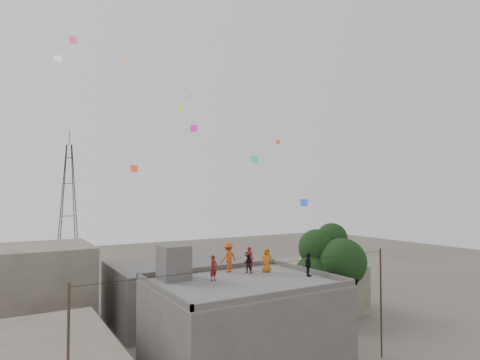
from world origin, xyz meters
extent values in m
cube|color=#4C4A47|center=(0.00, 0.00, 3.00)|extent=(10.00, 8.00, 6.00)
cube|color=#5C5856|center=(0.00, 0.00, 6.05)|extent=(10.00, 8.00, 0.10)
cube|color=#4C4A47|center=(0.00, 3.92, 6.25)|extent=(10.00, 0.15, 0.30)
cube|color=#4C4A47|center=(0.00, -3.92, 6.25)|extent=(10.00, 0.15, 0.30)
cube|color=#4C4A47|center=(4.92, 0.00, 6.25)|extent=(0.15, 8.00, 0.30)
cube|color=#4C4A47|center=(-4.92, 0.00, 6.25)|extent=(0.15, 8.00, 0.30)
cube|color=#4C4A47|center=(-3.20, 2.60, 7.10)|extent=(1.60, 1.80, 2.00)
cube|color=#4C4A47|center=(2.00, 14.00, 2.50)|extent=(12.00, 9.00, 5.00)
cube|color=#5D584A|center=(-10.00, 16.00, 3.50)|extent=(9.00, 8.00, 7.00)
cube|color=#5D584A|center=(14.00, 10.00, 2.20)|extent=(7.00, 8.00, 4.40)
cylinder|color=black|center=(7.20, 0.50, 2.00)|extent=(0.44, 0.44, 4.00)
cylinder|color=black|center=(7.35, 0.60, 3.60)|extent=(0.64, 0.91, 2.14)
sphere|color=black|center=(7.20, 0.50, 5.20)|extent=(3.60, 3.60, 3.60)
sphere|color=black|center=(8.30, 0.80, 6.00)|extent=(3.00, 3.00, 3.00)
sphere|color=black|center=(6.30, 1.00, 5.60)|extent=(2.80, 2.80, 2.80)
sphere|color=black|center=(7.60, -0.30, 6.60)|extent=(3.20, 3.20, 3.20)
sphere|color=black|center=(6.90, 1.40, 7.40)|extent=(2.60, 2.60, 2.60)
sphere|color=black|center=(8.00, 1.10, 8.00)|extent=(2.20, 2.20, 2.20)
cylinder|color=black|center=(10.50, -1.00, 3.70)|extent=(0.12, 0.12, 7.40)
cylinder|color=black|center=(0.50, -1.25, 7.20)|extent=(20.00, 0.52, 0.02)
cylinder|color=black|center=(-4.85, 39.15, 9.00)|extent=(1.27, 1.27, 18.01)
cylinder|color=black|center=(-3.15, 39.15, 9.00)|extent=(1.27, 1.27, 18.01)
cylinder|color=black|center=(-3.15, 40.85, 9.00)|extent=(1.27, 1.27, 18.01)
cylinder|color=black|center=(-4.85, 40.85, 9.00)|extent=(1.27, 1.27, 18.01)
cube|color=black|center=(-4.00, 40.00, 3.60)|extent=(2.36, 0.08, 0.08)
cube|color=black|center=(-4.00, 40.00, 3.60)|extent=(0.08, 2.36, 0.08)
cube|color=black|center=(-4.00, 40.00, 8.10)|extent=(1.81, 0.08, 0.08)
cube|color=black|center=(-4.00, 40.00, 8.10)|extent=(0.08, 1.81, 0.08)
cube|color=black|center=(-4.00, 40.00, 12.60)|extent=(1.26, 0.08, 0.08)
cube|color=black|center=(-4.00, 40.00, 12.60)|extent=(0.08, 1.26, 0.08)
cube|color=black|center=(-4.00, 40.00, 16.20)|extent=(0.82, 0.08, 0.08)
cube|color=black|center=(-4.00, 40.00, 16.20)|extent=(0.08, 0.82, 0.08)
cylinder|color=black|center=(-4.00, 40.00, 19.00)|extent=(0.08, 0.08, 2.00)
imported|color=maroon|center=(2.08, 2.63, 6.89)|extent=(0.68, 0.61, 1.57)
imported|color=#C36416|center=(2.77, 1.59, 6.87)|extent=(0.89, 0.75, 1.55)
imported|color=black|center=(1.61, 1.99, 6.69)|extent=(0.72, 0.72, 1.18)
imported|color=black|center=(4.21, -0.80, 6.81)|extent=(0.89, 0.69, 1.41)
imported|color=#C54E16|center=(0.68, 2.93, 7.05)|extent=(1.34, 0.94, 1.89)
imported|color=maroon|center=(-1.34, 1.06, 6.84)|extent=(0.63, 0.53, 1.48)
plane|color=red|center=(-4.59, 6.10, 12.80)|extent=(0.50, 0.18, 0.47)
plane|color=#E624A6|center=(1.55, 10.37, 16.56)|extent=(0.61, 0.34, 0.53)
plane|color=#DAF024|center=(0.07, 9.62, 17.94)|extent=(0.43, 0.31, 0.32)
plane|color=blue|center=(7.16, 3.08, 10.50)|extent=(0.43, 0.37, 0.53)
plane|color=white|center=(-8.94, 9.08, 20.19)|extent=(0.50, 0.29, 0.46)
plane|color=#D75B17|center=(5.47, 16.64, 19.71)|extent=(0.08, 0.43, 0.42)
plane|color=#34C362|center=(2.15, 2.05, 13.41)|extent=(0.44, 0.56, 0.46)
plane|color=#E83E36|center=(7.51, 6.79, 15.42)|extent=(0.37, 0.28, 0.37)
plane|color=#FF561A|center=(-6.10, 3.04, 18.78)|extent=(0.44, 0.52, 0.32)
plane|color=#52A1F7|center=(4.07, 17.01, 20.98)|extent=(0.33, 0.39, 0.36)
plane|color=#EC4A82|center=(-8.34, 6.67, 20.76)|extent=(0.45, 0.21, 0.41)
camera|label=1|loc=(-12.05, -19.85, 11.14)|focal=30.00mm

